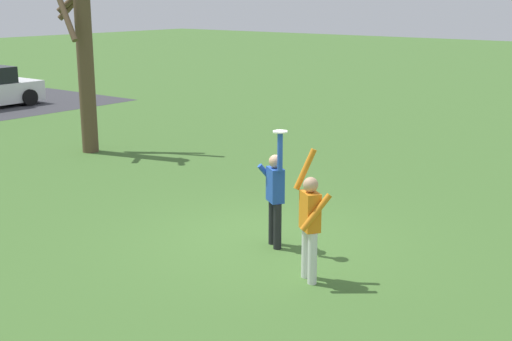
{
  "coord_description": "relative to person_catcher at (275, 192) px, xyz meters",
  "views": [
    {
      "loc": [
        -9.27,
        -7.05,
        4.26
      ],
      "look_at": [
        -0.57,
        -0.25,
        1.45
      ],
      "focal_mm": 48.08,
      "sensor_mm": 36.0,
      "label": 1
    }
  ],
  "objects": [
    {
      "name": "ground_plane",
      "position": [
        0.13,
        0.33,
        -0.98
      ],
      "size": [
        120.0,
        120.0,
        0.0
      ],
      "primitive_type": "plane",
      "color": "#426B2D"
    },
    {
      "name": "person_catcher",
      "position": [
        0.0,
        0.0,
        0.0
      ],
      "size": [
        0.53,
        0.59,
        2.08
      ],
      "rotation": [
        0.0,
        0.0,
        -2.16
      ],
      "color": "black",
      "rests_on": "ground_plane"
    },
    {
      "name": "frisbee_disc",
      "position": [
        -0.13,
        -0.19,
        1.11
      ],
      "size": [
        0.24,
        0.24,
        0.02
      ],
      "primitive_type": "cylinder",
      "color": "white",
      "rests_on": "person_catcher"
    },
    {
      "name": "bare_tree_tall",
      "position": [
        2.93,
        8.65,
        2.08
      ],
      "size": [
        1.84,
        1.62,
        6.08
      ],
      "color": "brown",
      "rests_on": "ground_plane"
    },
    {
      "name": "person_defender",
      "position": [
        -0.88,
        -1.3,
        -0.0
      ],
      "size": [
        0.62,
        0.66,
        2.04
      ],
      "rotation": [
        0.0,
        0.0,
        0.98
      ],
      "color": "silver",
      "rests_on": "ground_plane"
    }
  ]
}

